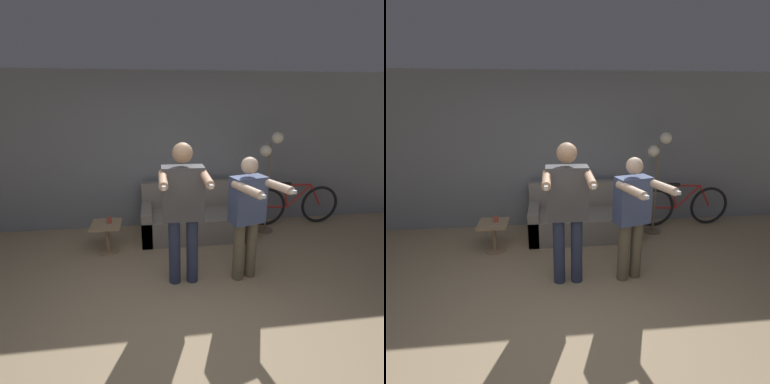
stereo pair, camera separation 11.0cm
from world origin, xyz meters
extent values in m
plane|color=tan|center=(0.00, 0.00, 0.00)|extent=(16.00, 16.00, 0.00)
cube|color=gray|center=(0.00, 2.73, 1.30)|extent=(10.00, 0.05, 2.60)
cube|color=gray|center=(0.43, 2.17, 0.20)|extent=(1.73, 0.82, 0.40)
cube|color=gray|center=(0.43, 2.51, 0.62)|extent=(1.73, 0.14, 0.44)
cube|color=gray|center=(-0.36, 2.17, 0.27)|extent=(0.16, 0.82, 0.54)
cube|color=gray|center=(1.21, 2.17, 0.27)|extent=(0.16, 0.82, 0.54)
cylinder|color=#2D3856|center=(-0.02, 0.89, 0.42)|extent=(0.14, 0.14, 0.83)
cylinder|color=#2D3856|center=(0.20, 0.89, 0.42)|extent=(0.14, 0.14, 0.83)
cube|color=#4C4C51|center=(0.09, 0.89, 1.14)|extent=(0.48, 0.23, 0.62)
sphere|color=tan|center=(0.09, 0.89, 1.60)|extent=(0.23, 0.23, 0.23)
cylinder|color=tan|center=(-0.14, 0.64, 1.38)|extent=(0.10, 0.50, 0.10)
cube|color=white|center=(-0.14, 0.39, 1.37)|extent=(0.04, 0.12, 0.04)
cylinder|color=tan|center=(0.31, 0.64, 1.38)|extent=(0.10, 0.50, 0.10)
cube|color=white|center=(0.31, 0.39, 1.37)|extent=(0.04, 0.12, 0.04)
cylinder|color=#6B604C|center=(0.77, 0.86, 0.37)|extent=(0.14, 0.14, 0.75)
cylinder|color=#6B604C|center=(0.94, 0.91, 0.37)|extent=(0.14, 0.14, 0.75)
cube|color=#475684|center=(0.85, 0.89, 1.03)|extent=(0.44, 0.32, 0.56)
sphere|color=beige|center=(0.85, 0.89, 1.44)|extent=(0.20, 0.20, 0.20)
cylinder|color=beige|center=(0.74, 0.60, 1.25)|extent=(0.22, 0.51, 0.10)
cube|color=white|center=(0.81, 0.36, 1.26)|extent=(0.07, 0.13, 0.04)
cylinder|color=beige|center=(1.10, 0.70, 1.25)|extent=(0.22, 0.51, 0.10)
cube|color=white|center=(1.17, 0.46, 1.26)|extent=(0.07, 0.13, 0.04)
ellipsoid|color=silver|center=(0.31, 2.51, 0.92)|extent=(0.30, 0.14, 0.17)
sphere|color=silver|center=(0.44, 2.51, 0.97)|extent=(0.10, 0.10, 0.10)
ellipsoid|color=silver|center=(0.15, 2.53, 0.86)|extent=(0.16, 0.04, 0.04)
cone|color=silver|center=(0.42, 2.49, 1.01)|extent=(0.03, 0.03, 0.03)
cone|color=silver|center=(0.42, 2.53, 1.01)|extent=(0.03, 0.03, 0.03)
cylinder|color=#756047|center=(1.62, 2.19, 0.01)|extent=(0.27, 0.27, 0.02)
cylinder|color=#756047|center=(1.62, 2.19, 0.75)|extent=(0.03, 0.03, 1.50)
sphere|color=white|center=(1.72, 2.19, 1.58)|extent=(0.18, 0.18, 0.18)
sphere|color=white|center=(1.54, 2.19, 1.38)|extent=(0.18, 0.18, 0.18)
cylinder|color=#A38460|center=(-0.93, 1.78, 0.01)|extent=(0.30, 0.30, 0.02)
cylinder|color=#A38460|center=(-0.93, 1.78, 0.21)|extent=(0.06, 0.06, 0.42)
cube|color=#A38460|center=(-0.93, 1.78, 0.43)|extent=(0.42, 0.42, 0.03)
cylinder|color=#B7473D|center=(-0.89, 1.80, 0.49)|extent=(0.06, 0.06, 0.09)
torus|color=black|center=(2.72, 2.42, 0.34)|extent=(0.69, 0.05, 0.69)
torus|color=black|center=(1.73, 2.42, 0.34)|extent=(0.69, 0.05, 0.69)
cylinder|color=#B72D28|center=(2.31, 2.42, 0.52)|extent=(0.44, 0.04, 0.42)
cylinder|color=#B72D28|center=(2.07, 2.42, 0.53)|extent=(0.10, 0.04, 0.42)
cylinder|color=#B72D28|center=(2.28, 2.42, 0.73)|extent=(0.48, 0.04, 0.05)
cylinder|color=#B72D28|center=(1.92, 2.42, 0.33)|extent=(0.38, 0.04, 0.05)
cylinder|color=#B72D28|center=(2.62, 2.42, 0.53)|extent=(0.24, 0.04, 0.39)
cube|color=black|center=(2.04, 2.42, 0.76)|extent=(0.20, 0.07, 0.04)
camera|label=1|loc=(-0.24, -2.32, 2.16)|focal=28.00mm
camera|label=2|loc=(-0.13, -2.33, 2.16)|focal=28.00mm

